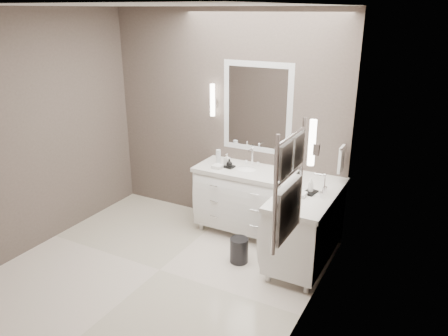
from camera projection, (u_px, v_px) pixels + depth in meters
The scene contains 21 objects.
floor at pixel (160, 270), 4.75m from camera, with size 3.20×3.00×0.01m, color silver.
ceiling at pixel (144, 5), 3.82m from camera, with size 3.20×3.00×0.01m, color white.
wall_back at pixel (225, 120), 5.53m from camera, with size 3.20×0.01×2.70m, color #554944.
wall_front at pixel (22, 210), 3.03m from camera, with size 3.20×0.01×2.70m, color #554944.
wall_left at pixel (39, 131), 4.99m from camera, with size 0.01×3.00×2.70m, color #554944.
wall_right at pixel (311, 180), 3.57m from camera, with size 0.01×3.00×2.70m, color #554944.
vanity_back at pixel (246, 197), 5.39m from camera, with size 1.24×0.59×0.97m.
vanity_right at pixel (306, 223), 4.74m from camera, with size 0.59×1.24×0.97m.
mirror_back at pixel (257, 108), 5.25m from camera, with size 0.90×0.02×1.10m.
mirror_right at pixel (336, 133), 4.17m from camera, with size 0.02×0.90×1.10m.
sconce_back at pixel (213, 101), 5.44m from camera, with size 0.06×0.06×0.40m.
sconce_right at pixel (312, 144), 3.70m from camera, with size 0.06×0.06×0.40m.
towel_bar_corner at pixel (341, 159), 4.81m from camera, with size 0.03×0.22×0.30m.
towel_ladder at pixel (288, 191), 3.25m from camera, with size 0.06×0.58×0.90m.
waste_bin at pixel (239, 250), 4.85m from camera, with size 0.20×0.20×0.29m, color black.
amenity_tray_back at pixel (228, 166), 5.32m from camera, with size 0.14×0.11×0.02m, color black.
amenity_tray_right at pixel (310, 192), 4.57m from camera, with size 0.11×0.15×0.02m, color black.
water_bottle at pixel (218, 157), 5.43m from camera, with size 0.06×0.06×0.18m, color silver.
soap_bottle_a at pixel (227, 159), 5.33m from camera, with size 0.06×0.06×0.14m, color white.
soap_bottle_b at pixel (229, 163), 5.26m from camera, with size 0.08×0.08×0.10m, color black.
soap_bottle_c at pixel (311, 185), 4.54m from camera, with size 0.06×0.06×0.15m, color white.
Camera 1 is at (2.54, -3.26, 2.67)m, focal length 35.00 mm.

